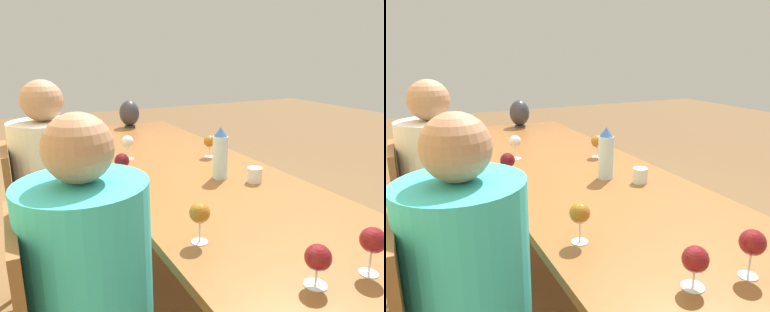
% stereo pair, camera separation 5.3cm
% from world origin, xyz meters
% --- Properties ---
extents(ground_plane, '(14.00, 14.00, 0.00)m').
position_xyz_m(ground_plane, '(0.00, 0.00, 0.00)').
color(ground_plane, brown).
extents(dining_table, '(3.01, 0.95, 0.74)m').
position_xyz_m(dining_table, '(0.00, 0.00, 0.68)').
color(dining_table, brown).
rests_on(dining_table, ground_plane).
extents(water_bottle, '(0.08, 0.08, 0.28)m').
position_xyz_m(water_bottle, '(-0.20, -0.10, 0.87)').
color(water_bottle, silver).
rests_on(water_bottle, dining_table).
extents(water_tumbler, '(0.08, 0.08, 0.08)m').
position_xyz_m(water_tumbler, '(-0.34, -0.23, 0.77)').
color(water_tumbler, silver).
rests_on(water_tumbler, dining_table).
extents(vase, '(0.18, 0.18, 0.24)m').
position_xyz_m(vase, '(1.36, -0.09, 0.86)').
color(vase, '#2D2D33').
rests_on(vase, dining_table).
extents(wine_glass_0, '(0.08, 0.08, 0.15)m').
position_xyz_m(wine_glass_0, '(-0.78, 0.33, 0.85)').
color(wine_glass_0, silver).
rests_on(wine_glass_0, dining_table).
extents(wine_glass_1, '(0.08, 0.08, 0.15)m').
position_xyz_m(wine_glass_1, '(0.37, 0.24, 0.85)').
color(wine_glass_1, silver).
rests_on(wine_glass_1, dining_table).
extents(wine_glass_2, '(0.08, 0.08, 0.13)m').
position_xyz_m(wine_glass_2, '(-1.16, 0.15, 0.83)').
color(wine_glass_2, silver).
rests_on(wine_glass_2, dining_table).
extents(wine_glass_3, '(0.08, 0.08, 0.15)m').
position_xyz_m(wine_glass_3, '(-0.02, 0.39, 0.84)').
color(wine_glass_3, silver).
rests_on(wine_glass_3, dining_table).
extents(wine_glass_4, '(0.08, 0.08, 0.14)m').
position_xyz_m(wine_glass_4, '(0.19, -0.25, 0.84)').
color(wine_glass_4, silver).
rests_on(wine_glass_4, dining_table).
extents(wine_glass_6, '(0.08, 0.08, 0.15)m').
position_xyz_m(wine_glass_6, '(-1.19, -0.04, 0.85)').
color(wine_glass_6, silver).
rests_on(wine_glass_6, dining_table).
extents(chair_far, '(0.44, 0.44, 0.94)m').
position_xyz_m(chair_far, '(0.16, 0.80, 0.51)').
color(chair_far, brown).
rests_on(chair_far, ground_plane).
extents(person_near, '(0.40, 0.40, 1.24)m').
position_xyz_m(person_near, '(-0.78, 0.71, 0.65)').
color(person_near, '#2D2D38').
rests_on(person_near, ground_plane).
extents(person_far, '(0.36, 0.36, 1.27)m').
position_xyz_m(person_far, '(0.16, 0.72, 0.68)').
color(person_far, '#2D2D38').
rests_on(person_far, ground_plane).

